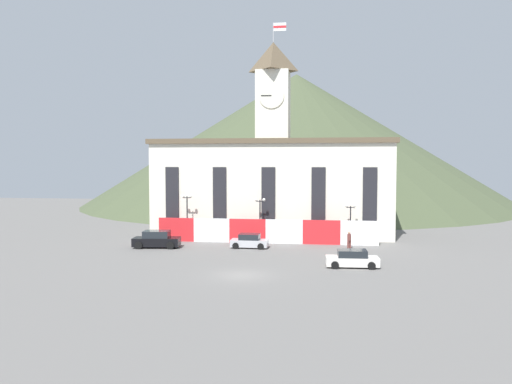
{
  "coord_description": "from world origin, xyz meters",
  "views": [
    {
      "loc": [
        6.66,
        -38.96,
        8.97
      ],
      "look_at": [
        0.0,
        8.39,
        6.21
      ],
      "focal_mm": 35.0,
      "sensor_mm": 36.0,
      "label": 1
    }
  ],
  "objects_px": {
    "car_silver_hatch": "(249,241)",
    "pedestrian": "(349,239)",
    "street_lamp_far_right": "(351,214)",
    "car_black_suv": "(157,240)",
    "car_white_taxi": "(352,259)",
    "street_lamp_left": "(260,210)",
    "street_lamp_center": "(187,207)"
  },
  "relations": [
    {
      "from": "street_lamp_center",
      "to": "street_lamp_left",
      "type": "height_order",
      "value": "street_lamp_center"
    },
    {
      "from": "car_silver_hatch",
      "to": "pedestrian",
      "type": "bearing_deg",
      "value": 6.2
    },
    {
      "from": "car_black_suv",
      "to": "pedestrian",
      "type": "distance_m",
      "value": 20.39
    },
    {
      "from": "car_silver_hatch",
      "to": "car_black_suv",
      "type": "bearing_deg",
      "value": -172.35
    },
    {
      "from": "pedestrian",
      "to": "car_white_taxi",
      "type": "bearing_deg",
      "value": -32.92
    },
    {
      "from": "street_lamp_far_right",
      "to": "pedestrian",
      "type": "relative_size",
      "value": 2.39
    },
    {
      "from": "car_silver_hatch",
      "to": "car_white_taxi",
      "type": "bearing_deg",
      "value": -38.46
    },
    {
      "from": "car_white_taxi",
      "to": "street_lamp_far_right",
      "type": "bearing_deg",
      "value": -95.19
    },
    {
      "from": "street_lamp_center",
      "to": "street_lamp_left",
      "type": "relative_size",
      "value": 1.07
    },
    {
      "from": "car_silver_hatch",
      "to": "pedestrian",
      "type": "xyz_separation_m",
      "value": [
        10.45,
        0.97,
        0.31
      ]
    },
    {
      "from": "street_lamp_center",
      "to": "car_silver_hatch",
      "type": "xyz_separation_m",
      "value": [
        8.11,
        -4.61,
        -3.13
      ]
    },
    {
      "from": "street_lamp_center",
      "to": "car_silver_hatch",
      "type": "height_order",
      "value": "street_lamp_center"
    },
    {
      "from": "car_black_suv",
      "to": "pedestrian",
      "type": "height_order",
      "value": "pedestrian"
    },
    {
      "from": "street_lamp_left",
      "to": "car_silver_hatch",
      "type": "distance_m",
      "value": 5.48
    },
    {
      "from": "street_lamp_far_right",
      "to": "car_black_suv",
      "type": "distance_m",
      "value": 21.5
    },
    {
      "from": "street_lamp_left",
      "to": "pedestrian",
      "type": "relative_size",
      "value": 2.71
    },
    {
      "from": "street_lamp_left",
      "to": "car_white_taxi",
      "type": "distance_m",
      "value": 16.56
    },
    {
      "from": "street_lamp_center",
      "to": "car_black_suv",
      "type": "xyz_separation_m",
      "value": [
        -1.72,
        -5.77,
        -2.99
      ]
    },
    {
      "from": "street_lamp_left",
      "to": "car_silver_hatch",
      "type": "bearing_deg",
      "value": -96.34
    },
    {
      "from": "street_lamp_center",
      "to": "street_lamp_left",
      "type": "xyz_separation_m",
      "value": [
        8.62,
        0.0,
        -0.2
      ]
    },
    {
      "from": "street_lamp_left",
      "to": "car_silver_hatch",
      "type": "xyz_separation_m",
      "value": [
        -0.51,
        -4.61,
        -2.93
      ]
    },
    {
      "from": "street_lamp_center",
      "to": "car_black_suv",
      "type": "bearing_deg",
      "value": -106.64
    },
    {
      "from": "street_lamp_left",
      "to": "car_white_taxi",
      "type": "relative_size",
      "value": 1.08
    },
    {
      "from": "street_lamp_far_right",
      "to": "car_black_suv",
      "type": "relative_size",
      "value": 0.86
    },
    {
      "from": "car_black_suv",
      "to": "car_silver_hatch",
      "type": "relative_size",
      "value": 1.3
    },
    {
      "from": "street_lamp_left",
      "to": "car_black_suv",
      "type": "relative_size",
      "value": 0.98
    },
    {
      "from": "street_lamp_far_right",
      "to": "street_lamp_left",
      "type": "bearing_deg",
      "value": 180.0
    },
    {
      "from": "street_lamp_far_right",
      "to": "car_white_taxi",
      "type": "relative_size",
      "value": 0.96
    },
    {
      "from": "street_lamp_left",
      "to": "street_lamp_far_right",
      "type": "height_order",
      "value": "street_lamp_left"
    },
    {
      "from": "street_lamp_left",
      "to": "car_black_suv",
      "type": "xyz_separation_m",
      "value": [
        -10.34,
        -5.77,
        -2.79
      ]
    },
    {
      "from": "street_lamp_far_right",
      "to": "pedestrian",
      "type": "height_order",
      "value": "street_lamp_far_right"
    },
    {
      "from": "street_lamp_center",
      "to": "pedestrian",
      "type": "xyz_separation_m",
      "value": [
        18.56,
        -3.64,
        -2.82
      ]
    }
  ]
}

